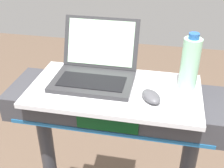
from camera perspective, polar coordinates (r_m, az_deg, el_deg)
name	(u,v)px	position (r m, az deg, el deg)	size (l,w,h in m)	color
desk_board	(114,91)	(1.19, 0.48, -1.29)	(0.70, 0.37, 0.02)	silver
laptop	(96,68)	(1.24, -3.26, 3.13)	(0.34, 0.31, 0.23)	#2D2D30
computer_mouse	(151,96)	(1.11, 7.70, -2.44)	(0.06, 0.10, 0.03)	#4C4C51
water_bottle	(190,63)	(1.19, 15.07, 3.99)	(0.07, 0.07, 0.23)	#9EDBB2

